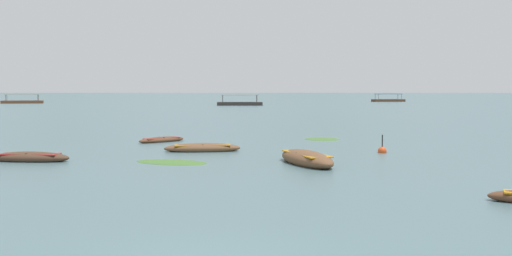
{
  "coord_description": "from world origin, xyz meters",
  "views": [
    {
      "loc": [
        -0.19,
        -9.61,
        3.17
      ],
      "look_at": [
        3.68,
        27.13,
        0.82
      ],
      "focal_mm": 40.78,
      "sensor_mm": 36.0,
      "label": 1
    }
  ],
  "objects_px": {
    "rowboat_5": "(306,159)",
    "mooring_buoy": "(382,151)",
    "rowboat_2": "(162,140)",
    "ferry_1": "(240,103)",
    "rowboat_1": "(202,148)",
    "rowboat_0": "(30,157)",
    "ferry_2": "(22,102)",
    "ferry_0": "(388,100)"
  },
  "relations": [
    {
      "from": "rowboat_0",
      "to": "rowboat_2",
      "type": "distance_m",
      "value": 10.92
    },
    {
      "from": "rowboat_2",
      "to": "mooring_buoy",
      "type": "xyz_separation_m",
      "value": [
        11.64,
        -7.67,
        -0.02
      ]
    },
    {
      "from": "rowboat_5",
      "to": "ferry_2",
      "type": "height_order",
      "value": "ferry_2"
    },
    {
      "from": "rowboat_1",
      "to": "ferry_0",
      "type": "distance_m",
      "value": 148.79
    },
    {
      "from": "rowboat_5",
      "to": "rowboat_0",
      "type": "bearing_deg",
      "value": 169.32
    },
    {
      "from": "rowboat_2",
      "to": "ferry_0",
      "type": "distance_m",
      "value": 144.29
    },
    {
      "from": "rowboat_2",
      "to": "mooring_buoy",
      "type": "relative_size",
      "value": 2.94
    },
    {
      "from": "ferry_1",
      "to": "rowboat_0",
      "type": "bearing_deg",
      "value": -99.72
    },
    {
      "from": "ferry_1",
      "to": "ferry_2",
      "type": "height_order",
      "value": "same"
    },
    {
      "from": "rowboat_1",
      "to": "rowboat_5",
      "type": "bearing_deg",
      "value": -52.91
    },
    {
      "from": "rowboat_0",
      "to": "ferry_1",
      "type": "distance_m",
      "value": 102.54
    },
    {
      "from": "ferry_2",
      "to": "rowboat_1",
      "type": "bearing_deg",
      "value": -70.29
    },
    {
      "from": "rowboat_0",
      "to": "rowboat_5",
      "type": "relative_size",
      "value": 0.81
    },
    {
      "from": "rowboat_2",
      "to": "ferry_0",
      "type": "relative_size",
      "value": 0.31
    },
    {
      "from": "rowboat_5",
      "to": "mooring_buoy",
      "type": "relative_size",
      "value": 4.44
    },
    {
      "from": "rowboat_0",
      "to": "rowboat_2",
      "type": "bearing_deg",
      "value": 60.63
    },
    {
      "from": "rowboat_0",
      "to": "ferry_2",
      "type": "bearing_deg",
      "value": 106.02
    },
    {
      "from": "rowboat_0",
      "to": "rowboat_5",
      "type": "xyz_separation_m",
      "value": [
        12.23,
        -2.31,
        0.06
      ]
    },
    {
      "from": "rowboat_2",
      "to": "rowboat_5",
      "type": "distance_m",
      "value": 13.68
    },
    {
      "from": "ferry_2",
      "to": "mooring_buoy",
      "type": "relative_size",
      "value": 9.81
    },
    {
      "from": "ferry_0",
      "to": "mooring_buoy",
      "type": "xyz_separation_m",
      "value": [
        -47.78,
        -139.15,
        -0.34
      ]
    },
    {
      "from": "mooring_buoy",
      "to": "ferry_0",
      "type": "bearing_deg",
      "value": 71.05
    },
    {
      "from": "rowboat_0",
      "to": "mooring_buoy",
      "type": "height_order",
      "value": "mooring_buoy"
    },
    {
      "from": "mooring_buoy",
      "to": "rowboat_1",
      "type": "bearing_deg",
      "value": 169.51
    },
    {
      "from": "rowboat_0",
      "to": "rowboat_2",
      "type": "relative_size",
      "value": 1.22
    },
    {
      "from": "rowboat_5",
      "to": "mooring_buoy",
      "type": "xyz_separation_m",
      "value": [
        4.76,
        4.15,
        -0.13
      ]
    },
    {
      "from": "rowboat_0",
      "to": "rowboat_2",
      "type": "height_order",
      "value": "rowboat_0"
    },
    {
      "from": "rowboat_1",
      "to": "ferry_0",
      "type": "bearing_deg",
      "value": 67.49
    },
    {
      "from": "ferry_0",
      "to": "rowboat_5",
      "type": "bearing_deg",
      "value": -110.14
    },
    {
      "from": "rowboat_0",
      "to": "rowboat_5",
      "type": "bearing_deg",
      "value": -10.68
    },
    {
      "from": "ferry_1",
      "to": "mooring_buoy",
      "type": "height_order",
      "value": "ferry_1"
    },
    {
      "from": "ferry_1",
      "to": "mooring_buoy",
      "type": "xyz_separation_m",
      "value": [
        -0.31,
        -99.23,
        -0.34
      ]
    },
    {
      "from": "ferry_1",
      "to": "rowboat_1",
      "type": "bearing_deg",
      "value": -95.56
    },
    {
      "from": "rowboat_1",
      "to": "mooring_buoy",
      "type": "relative_size",
      "value": 3.79
    },
    {
      "from": "ferry_0",
      "to": "mooring_buoy",
      "type": "distance_m",
      "value": 147.13
    },
    {
      "from": "rowboat_0",
      "to": "rowboat_1",
      "type": "height_order",
      "value": "rowboat_0"
    },
    {
      "from": "rowboat_5",
      "to": "ferry_2",
      "type": "relative_size",
      "value": 0.45
    },
    {
      "from": "ferry_2",
      "to": "mooring_buoy",
      "type": "bearing_deg",
      "value": -66.91
    },
    {
      "from": "rowboat_1",
      "to": "ferry_2",
      "type": "distance_m",
      "value": 131.96
    },
    {
      "from": "rowboat_0",
      "to": "mooring_buoy",
      "type": "relative_size",
      "value": 3.59
    },
    {
      "from": "rowboat_2",
      "to": "rowboat_5",
      "type": "height_order",
      "value": "rowboat_5"
    },
    {
      "from": "rowboat_0",
      "to": "ferry_1",
      "type": "bearing_deg",
      "value": 80.28
    }
  ]
}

